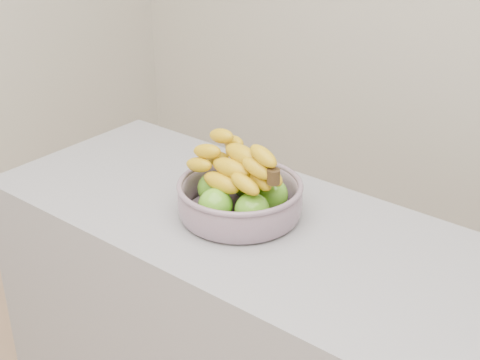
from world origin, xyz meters
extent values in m
cylinder|color=#91A1AE|center=(-0.31, 0.65, 0.91)|extent=(0.27, 0.27, 0.01)
torus|color=#91A1AE|center=(-0.31, 0.65, 0.99)|extent=(0.32, 0.32, 0.01)
sphere|color=#479619|center=(-0.33, 0.58, 0.96)|extent=(0.09, 0.09, 0.09)
sphere|color=#479619|center=(-0.24, 0.62, 0.96)|extent=(0.09, 0.09, 0.09)
sphere|color=#479619|center=(-0.25, 0.71, 0.96)|extent=(0.09, 0.09, 0.09)
sphere|color=#479619|center=(-0.35, 0.73, 0.96)|extent=(0.09, 0.09, 0.09)
sphere|color=#479619|center=(-0.39, 0.65, 0.96)|extent=(0.09, 0.09, 0.09)
ellipsoid|color=yellow|center=(-0.33, 0.61, 1.00)|extent=(0.20, 0.06, 0.05)
ellipsoid|color=yellow|center=(-0.32, 0.66, 1.00)|extent=(0.20, 0.08, 0.05)
ellipsoid|color=yellow|center=(-0.31, 0.71, 1.00)|extent=(0.20, 0.11, 0.05)
ellipsoid|color=yellow|center=(-0.32, 0.63, 1.04)|extent=(0.20, 0.05, 0.05)
ellipsoid|color=yellow|center=(-0.31, 0.68, 1.04)|extent=(0.20, 0.12, 0.05)
ellipsoid|color=yellow|center=(-0.31, 0.65, 1.07)|extent=(0.20, 0.08, 0.05)
cylinder|color=#382612|center=(-0.19, 0.63, 1.06)|extent=(0.03, 0.03, 0.04)
camera|label=1|loc=(0.62, -0.50, 1.74)|focal=50.00mm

